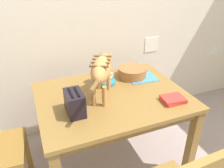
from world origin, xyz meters
name	(u,v)px	position (x,y,z in m)	size (l,w,h in m)	color
wall_rear	(91,14)	(0.00, 2.05, 1.25)	(4.87, 0.11, 2.50)	silver
dining_table	(112,103)	(-0.07, 1.33, 0.64)	(1.22, 0.94, 0.73)	olive
cat	(102,69)	(-0.15, 1.35, 0.96)	(0.38, 0.65, 0.33)	tan
saucer_bowl	(105,82)	(-0.05, 1.54, 0.74)	(0.19, 0.19, 0.03)	teal
coffee_mug	(106,77)	(-0.05, 1.54, 0.79)	(0.12, 0.08, 0.08)	white
magazine	(142,78)	(0.31, 1.50, 0.73)	(0.27, 0.20, 0.01)	#3F8BCA
book_stack	(173,99)	(0.34, 1.05, 0.75)	(0.19, 0.16, 0.04)	red
wicker_basket	(132,72)	(0.24, 1.57, 0.78)	(0.27, 0.27, 0.09)	#9E6437
toaster	(75,103)	(-0.41, 1.19, 0.81)	(0.12, 0.20, 0.18)	black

